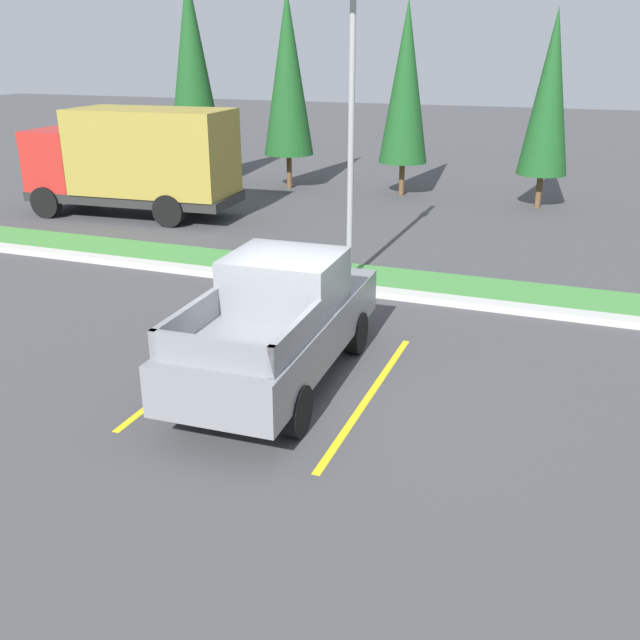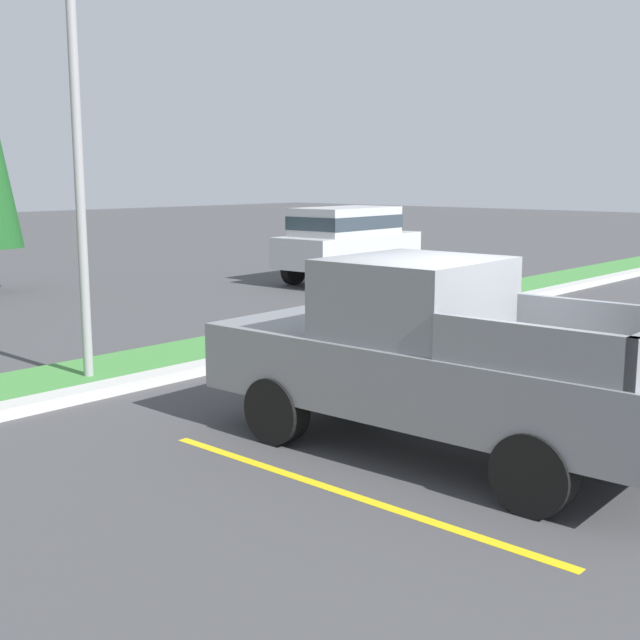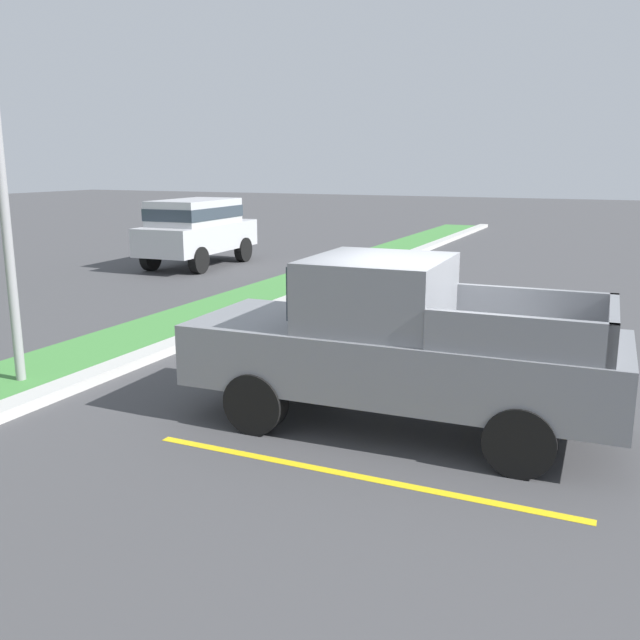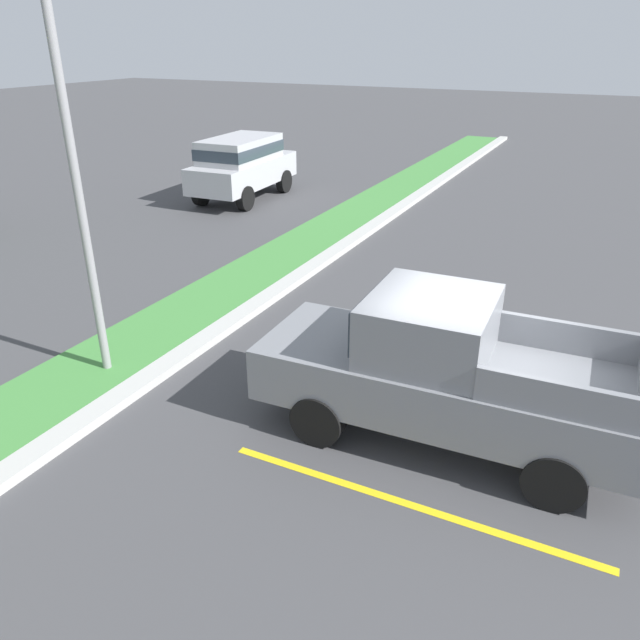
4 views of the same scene
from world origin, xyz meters
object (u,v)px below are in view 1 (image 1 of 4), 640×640
object	(u,v)px
cargo_truck_distant	(135,159)
cypress_tree_leftmost	(192,60)
cypress_tree_left_inner	(288,73)
pickup_truck_main	(280,322)
street_light	(350,99)
cypress_tree_center	(406,83)
cypress_tree_right_inner	(550,94)

from	to	relation	value
cargo_truck_distant	cypress_tree_leftmost	world-z (taller)	cypress_tree_leftmost
cypress_tree_left_inner	cargo_truck_distant	bearing A→B (deg)	-113.27
pickup_truck_main	cypress_tree_left_inner	bearing A→B (deg)	112.51
pickup_truck_main	cypress_tree_left_inner	world-z (taller)	cypress_tree_left_inner
cypress_tree_leftmost	cypress_tree_left_inner	bearing A→B (deg)	1.66
cargo_truck_distant	street_light	bearing A→B (deg)	-26.04
street_light	cypress_tree_center	distance (m)	10.68
cargo_truck_distant	cypress_tree_left_inner	size ratio (longest dim) A/B	0.96
cypress_tree_center	street_light	bearing A→B (deg)	-82.30
street_light	pickup_truck_main	bearing A→B (deg)	-82.85
cargo_truck_distant	cypress_tree_center	world-z (taller)	cypress_tree_center
cypress_tree_center	cypress_tree_leftmost	bearing A→B (deg)	-178.16
cargo_truck_distant	cypress_tree_left_inner	bearing A→B (deg)	66.73
cypress_tree_leftmost	pickup_truck_main	bearing A→B (deg)	-56.19
cypress_tree_center	cypress_tree_right_inner	world-z (taller)	cypress_tree_center
street_light	cypress_tree_leftmost	distance (m)	14.29
cargo_truck_distant	cypress_tree_center	size ratio (longest dim) A/B	1.03
cargo_truck_distant	cypress_tree_left_inner	xyz separation A→B (m)	(2.68, 6.23, 2.42)
cypress_tree_left_inner	cypress_tree_center	world-z (taller)	cypress_tree_left_inner
pickup_truck_main	cypress_tree_center	world-z (taller)	cypress_tree_center
street_light	cypress_tree_leftmost	bearing A→B (deg)	133.77
pickup_truck_main	cypress_tree_center	distance (m)	16.45
street_light	cypress_tree_left_inner	bearing A→B (deg)	119.50
pickup_truck_main	street_light	size ratio (longest dim) A/B	0.74
cargo_truck_distant	street_light	size ratio (longest dim) A/B	0.97
street_light	cypress_tree_center	world-z (taller)	street_light
cypress_tree_center	cypress_tree_right_inner	distance (m)	4.99
cypress_tree_left_inner	cypress_tree_right_inner	distance (m)	9.44
cargo_truck_distant	cypress_tree_right_inner	xyz separation A→B (m)	(12.10, 5.89, 1.92)
cypress_tree_leftmost	cypress_tree_center	size ratio (longest dim) A/B	1.18
pickup_truck_main	street_light	world-z (taller)	street_light
pickup_truck_main	cypress_tree_left_inner	size ratio (longest dim) A/B	0.73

